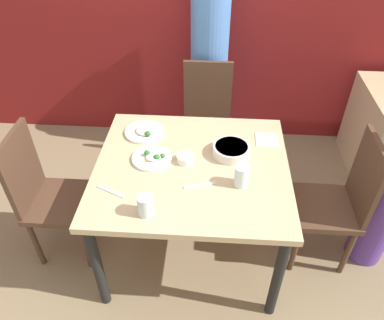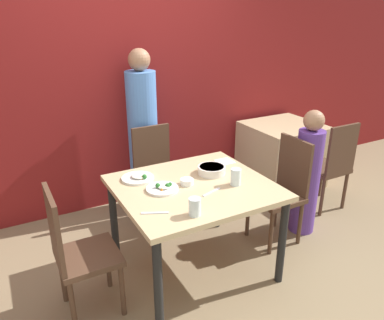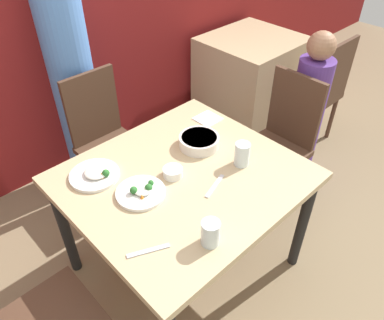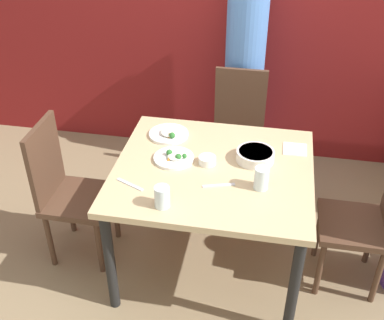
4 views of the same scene
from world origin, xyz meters
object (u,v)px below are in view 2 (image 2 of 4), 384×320
Objects in this scene: person_adult at (143,138)px; bowl_curry at (212,170)px; chair_adult_spot at (157,173)px; glass_water_tall at (195,207)px; person_child at (307,176)px; chair_child_spot at (283,188)px; plate_rice_adult at (138,177)px.

bowl_curry is at bearing -80.84° from person_adult.
chair_adult_spot is 8.01× the size of glass_water_tall.
person_child is at bearing -36.54° from chair_adult_spot.
chair_child_spot is (0.85, -0.84, 0.00)m from chair_adult_spot.
glass_water_tall reaches higher than bowl_curry.
glass_water_tall is (-1.12, -0.41, 0.31)m from chair_child_spot.
chair_child_spot is 0.58× the size of person_adult.
bowl_curry is (-0.68, 0.10, 0.28)m from chair_child_spot.
bowl_curry is (0.17, -0.74, 0.28)m from chair_adult_spot.
person_adult reaches higher than person_child.
chair_child_spot reaches higher than glass_water_tall.
chair_child_spot is at bearing -12.77° from plate_rice_adult.
person_child is at bearing 16.16° from glass_water_tall.
glass_water_tall is at bearing -163.84° from person_child.
plate_rice_adult is (-0.39, -0.88, -0.01)m from person_adult.
plate_rice_adult is (-1.24, 0.28, 0.26)m from chair_child_spot.
chair_child_spot is 0.81× the size of person_child.
glass_water_tall is at bearing -130.56° from bowl_curry.
person_child is (0.28, -0.00, 0.05)m from chair_child_spot.
chair_child_spot is 1.23m from glass_water_tall.
chair_adult_spot is 4.25× the size of bowl_curry.
person_child is at bearing -45.53° from person_adult.
chair_adult_spot reaches higher than bowl_curry.
chair_adult_spot is 1.00× the size of chair_child_spot.
chair_adult_spot is 0.41m from person_adult.
person_child reaches higher than chair_adult_spot.
person_child reaches higher than plate_rice_adult.
person_child is 1.48m from glass_water_tall.
chair_child_spot is at bearing -44.65° from chair_adult_spot.
chair_adult_spot is 1.41m from person_child.
bowl_curry is 0.89× the size of plate_rice_adult.
plate_rice_adult is (-1.52, 0.28, 0.21)m from person_child.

